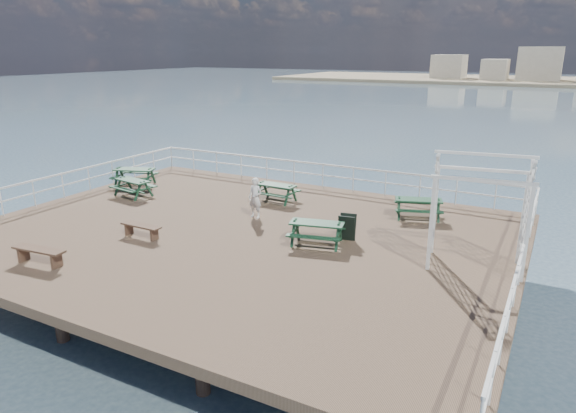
{
  "coord_description": "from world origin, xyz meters",
  "views": [
    {
      "loc": [
        9.34,
        -13.87,
        6.0
      ],
      "look_at": [
        1.76,
        0.23,
        1.1
      ],
      "focal_mm": 32.0,
      "sensor_mm": 36.0,
      "label": 1
    }
  ],
  "objects_px": {
    "picnic_table_d": "(133,184)",
    "person": "(255,198)",
    "picnic_table_c": "(418,204)",
    "picnic_table_e": "(317,228)",
    "trellis_arbor": "(478,218)",
    "picnic_table_a": "(134,173)",
    "picnic_table_b": "(276,189)",
    "flat_bench_near": "(141,228)",
    "flat_bench_far": "(39,252)"
  },
  "relations": [
    {
      "from": "picnic_table_d",
      "to": "person",
      "type": "xyz_separation_m",
      "value": [
        6.19,
        -0.06,
        0.24
      ]
    },
    {
      "from": "picnic_table_c",
      "to": "picnic_table_d",
      "type": "relative_size",
      "value": 1.12
    },
    {
      "from": "picnic_table_e",
      "to": "trellis_arbor",
      "type": "height_order",
      "value": "trellis_arbor"
    },
    {
      "from": "picnic_table_a",
      "to": "picnic_table_b",
      "type": "distance_m",
      "value": 7.09
    },
    {
      "from": "picnic_table_d",
      "to": "trellis_arbor",
      "type": "height_order",
      "value": "trellis_arbor"
    },
    {
      "from": "picnic_table_b",
      "to": "flat_bench_near",
      "type": "relative_size",
      "value": 1.11
    },
    {
      "from": "picnic_table_b",
      "to": "flat_bench_far",
      "type": "xyz_separation_m",
      "value": [
        -2.83,
        -8.98,
        -0.15
      ]
    },
    {
      "from": "picnic_table_d",
      "to": "trellis_arbor",
      "type": "bearing_deg",
      "value": 5.19
    },
    {
      "from": "picnic_table_c",
      "to": "person",
      "type": "bearing_deg",
      "value": -171.12
    },
    {
      "from": "picnic_table_e",
      "to": "picnic_table_c",
      "type": "bearing_deg",
      "value": 49.42
    },
    {
      "from": "picnic_table_a",
      "to": "picnic_table_d",
      "type": "relative_size",
      "value": 1.21
    },
    {
      "from": "picnic_table_a",
      "to": "picnic_table_c",
      "type": "distance_m",
      "value": 12.87
    },
    {
      "from": "picnic_table_c",
      "to": "trellis_arbor",
      "type": "height_order",
      "value": "trellis_arbor"
    },
    {
      "from": "picnic_table_a",
      "to": "flat_bench_far",
      "type": "distance_m",
      "value": 9.19
    },
    {
      "from": "person",
      "to": "picnic_table_c",
      "type": "bearing_deg",
      "value": 30.82
    },
    {
      "from": "flat_bench_far",
      "to": "flat_bench_near",
      "type": "bearing_deg",
      "value": 66.44
    },
    {
      "from": "picnic_table_b",
      "to": "flat_bench_near",
      "type": "height_order",
      "value": "picnic_table_b"
    },
    {
      "from": "flat_bench_far",
      "to": "person",
      "type": "xyz_separation_m",
      "value": [
        3.23,
        6.72,
        0.39
      ]
    },
    {
      "from": "picnic_table_b",
      "to": "picnic_table_e",
      "type": "bearing_deg",
      "value": -44.03
    },
    {
      "from": "picnic_table_a",
      "to": "flat_bench_far",
      "type": "bearing_deg",
      "value": -83.44
    },
    {
      "from": "picnic_table_e",
      "to": "flat_bench_near",
      "type": "xyz_separation_m",
      "value": [
        -5.42,
        -2.2,
        -0.21
      ]
    },
    {
      "from": "flat_bench_near",
      "to": "person",
      "type": "height_order",
      "value": "person"
    },
    {
      "from": "picnic_table_c",
      "to": "flat_bench_near",
      "type": "distance_m",
      "value": 9.95
    },
    {
      "from": "flat_bench_near",
      "to": "picnic_table_a",
      "type": "bearing_deg",
      "value": 136.52
    },
    {
      "from": "picnic_table_b",
      "to": "picnic_table_c",
      "type": "distance_m",
      "value": 5.78
    },
    {
      "from": "picnic_table_e",
      "to": "flat_bench_near",
      "type": "bearing_deg",
      "value": -171.4
    },
    {
      "from": "picnic_table_a",
      "to": "trellis_arbor",
      "type": "distance_m",
      "value": 15.58
    },
    {
      "from": "picnic_table_e",
      "to": "person",
      "type": "bearing_deg",
      "value": 142.59
    },
    {
      "from": "picnic_table_a",
      "to": "flat_bench_near",
      "type": "distance_m",
      "value": 7.26
    },
    {
      "from": "picnic_table_a",
      "to": "picnic_table_b",
      "type": "height_order",
      "value": "picnic_table_a"
    },
    {
      "from": "picnic_table_a",
      "to": "flat_bench_far",
      "type": "relative_size",
      "value": 1.26
    },
    {
      "from": "picnic_table_c",
      "to": "picnic_table_d",
      "type": "xyz_separation_m",
      "value": [
        -11.54,
        -2.76,
        -0.02
      ]
    },
    {
      "from": "picnic_table_b",
      "to": "picnic_table_d",
      "type": "bearing_deg",
      "value": -157.46
    },
    {
      "from": "picnic_table_a",
      "to": "picnic_table_c",
      "type": "relative_size",
      "value": 1.08
    },
    {
      "from": "picnic_table_a",
      "to": "trellis_arbor",
      "type": "relative_size",
      "value": 0.66
    },
    {
      "from": "trellis_arbor",
      "to": "picnic_table_b",
      "type": "bearing_deg",
      "value": 150.66
    },
    {
      "from": "picnic_table_c",
      "to": "picnic_table_d",
      "type": "bearing_deg",
      "value": 174.53
    },
    {
      "from": "picnic_table_d",
      "to": "trellis_arbor",
      "type": "relative_size",
      "value": 0.55
    },
    {
      "from": "trellis_arbor",
      "to": "flat_bench_far",
      "type": "bearing_deg",
      "value": -161.09
    },
    {
      "from": "picnic_table_a",
      "to": "flat_bench_near",
      "type": "bearing_deg",
      "value": -64.94
    },
    {
      "from": "picnic_table_e",
      "to": "flat_bench_near",
      "type": "distance_m",
      "value": 5.85
    },
    {
      "from": "trellis_arbor",
      "to": "person",
      "type": "bearing_deg",
      "value": 165.0
    },
    {
      "from": "picnic_table_b",
      "to": "person",
      "type": "distance_m",
      "value": 2.31
    },
    {
      "from": "picnic_table_a",
      "to": "picnic_table_e",
      "type": "height_order",
      "value": "picnic_table_a"
    },
    {
      "from": "picnic_table_c",
      "to": "trellis_arbor",
      "type": "xyz_separation_m",
      "value": [
        2.58,
        -3.69,
        0.95
      ]
    },
    {
      "from": "picnic_table_d",
      "to": "picnic_table_e",
      "type": "height_order",
      "value": "picnic_table_e"
    },
    {
      "from": "picnic_table_d",
      "to": "person",
      "type": "bearing_deg",
      "value": 8.4
    },
    {
      "from": "flat_bench_near",
      "to": "trellis_arbor",
      "type": "height_order",
      "value": "trellis_arbor"
    },
    {
      "from": "picnic_table_a",
      "to": "picnic_table_e",
      "type": "distance_m",
      "value": 11.0
    },
    {
      "from": "picnic_table_b",
      "to": "picnic_table_e",
      "type": "distance_m",
      "value": 5.13
    }
  ]
}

